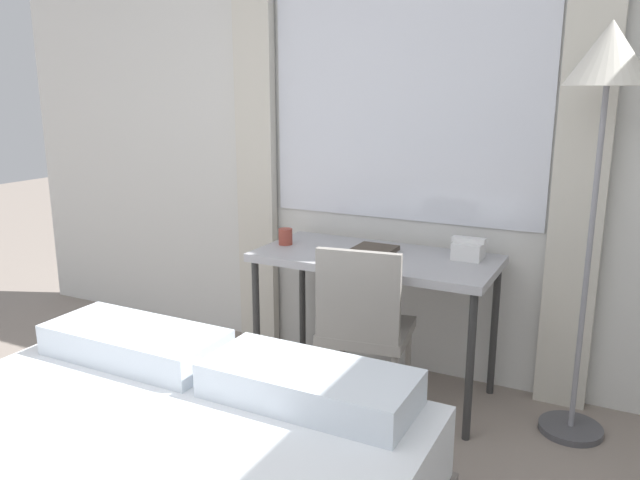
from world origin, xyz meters
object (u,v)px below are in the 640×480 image
at_px(standing_lamp, 606,89).
at_px(mug, 285,237).
at_px(book, 374,250).
at_px(telephone, 468,249).
at_px(desk, 375,267).
at_px(desk_chair, 364,323).

relative_size(standing_lamp, mug, 21.23).
bearing_deg(book, telephone, 13.28).
xyz_separation_m(desk, book, (-0.03, 0.03, 0.08)).
bearing_deg(book, mug, -173.43).
relative_size(standing_lamp, telephone, 11.33).
bearing_deg(telephone, standing_lamp, -11.07).
xyz_separation_m(desk, standing_lamp, (0.97, 0.03, 0.86)).
distance_m(desk_chair, book, 0.43).
xyz_separation_m(desk, telephone, (0.43, 0.14, 0.11)).
relative_size(telephone, mug, 1.87).
relative_size(desk, book, 5.36).
height_order(standing_lamp, book, standing_lamp).
bearing_deg(desk, book, 127.35).
relative_size(desk_chair, mug, 10.09).
height_order(desk, standing_lamp, standing_lamp).
xyz_separation_m(desk, mug, (-0.50, -0.02, 0.11)).
bearing_deg(standing_lamp, book, -179.96).
distance_m(standing_lamp, mug, 1.66).
xyz_separation_m(standing_lamp, mug, (-1.47, -0.06, -0.76)).
xyz_separation_m(desk, desk_chair, (0.06, -0.29, -0.19)).
xyz_separation_m(desk_chair, book, (-0.09, 0.32, 0.26)).
bearing_deg(book, desk, -52.65).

